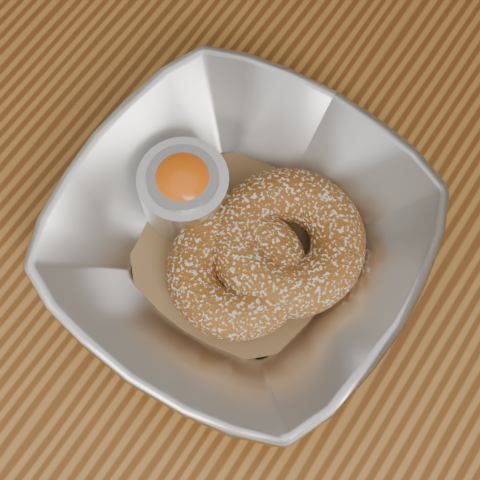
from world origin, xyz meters
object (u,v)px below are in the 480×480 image
Objects in this scene: serving_bowl at (240,241)px; ramekin at (184,190)px; donut_front at (237,271)px; donut_back at (287,242)px; table at (149,354)px.

serving_bowl is 3.89× the size of ramekin.
serving_bowl is 0.02m from donut_front.
ramekin reaches higher than serving_bowl.
serving_bowl is at bearing -9.10° from ramekin.
donut_back is 0.04m from donut_front.
table is 0.15m from serving_bowl.
donut_front is at bearing -115.26° from donut_back.
donut_back is 1.72× the size of ramekin.
donut_front is (0.04, 0.06, 0.12)m from table.
donut_front is (-0.02, -0.03, -0.00)m from donut_back.
serving_bowl reaches higher than donut_back.
donut_back reaches higher than table.
serving_bowl reaches higher than table.
ramekin is at bearing 100.44° from table.
donut_back is at bearing 6.62° from ramekin.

